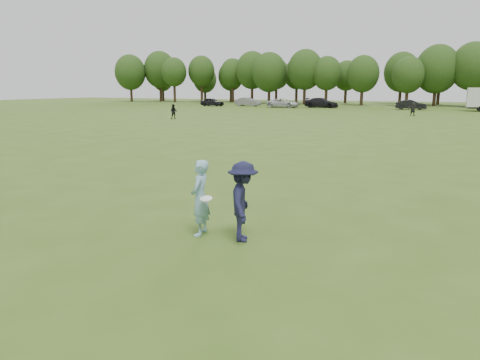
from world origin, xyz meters
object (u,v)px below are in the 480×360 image
at_px(car_b, 248,102).
at_px(car_d, 321,103).
at_px(car_c, 283,103).
at_px(defender, 243,202).
at_px(player_far_a, 174,112).
at_px(player_far_d, 413,109).
at_px(car_a, 212,102).
at_px(car_f, 411,105).
at_px(thrower, 200,198).

bearing_deg(car_b, car_d, -89.72).
bearing_deg(car_c, defender, -158.69).
distance_m(defender, player_far_a, 36.76).
bearing_deg(car_d, player_far_d, -131.58).
bearing_deg(player_far_a, player_far_d, 10.35).
height_order(car_a, car_d, car_d).
xyz_separation_m(defender, car_a, (-32.21, 59.33, -0.15)).
distance_m(player_far_a, player_far_d, 27.26).
distance_m(player_far_d, car_a, 36.21).
xyz_separation_m(player_far_a, car_a, (-11.02, 29.29, -0.05)).
bearing_deg(car_d, car_b, 92.34).
xyz_separation_m(player_far_d, car_a, (-33.47, 13.82, -0.12)).
bearing_deg(car_a, car_b, -62.86).
distance_m(player_far_a, car_b, 32.29).
height_order(car_a, car_c, car_c).
relative_size(defender, car_f, 0.40).
bearing_deg(car_b, player_far_a, -167.07).
height_order(thrower, defender, defender).
xyz_separation_m(player_far_a, car_d, (7.94, 31.11, 0.02)).
bearing_deg(player_far_a, car_f, 30.54).
distance_m(thrower, player_far_d, 45.62).
bearing_deg(car_a, car_d, -81.46).
bearing_deg(player_far_a, car_a, 86.40).
height_order(player_far_a, car_a, player_far_a).
height_order(car_a, car_b, car_b).
bearing_deg(car_f, car_d, 84.13).
bearing_deg(player_far_d, car_c, 122.43).
relative_size(thrower, player_far_a, 1.11).
bearing_deg(player_far_d, player_far_a, -169.14).
bearing_deg(thrower, car_f, 167.87).
bearing_deg(player_far_a, car_d, 51.45).
height_order(car_c, car_d, car_d).
height_order(defender, player_far_a, defender).
relative_size(player_far_a, car_c, 0.29).
height_order(player_far_d, car_a, player_far_d).
relative_size(car_a, car_b, 0.93).
distance_m(car_c, car_d, 6.14).
bearing_deg(car_b, thrower, -154.16).
height_order(thrower, player_far_d, thrower).
relative_size(player_far_d, car_f, 0.39).
xyz_separation_m(player_far_d, car_d, (-14.51, 15.63, -0.05)).
xyz_separation_m(player_far_d, car_c, (-20.31, 13.62, -0.11)).
height_order(player_far_d, car_b, player_far_d).
height_order(player_far_d, car_d, player_far_d).
bearing_deg(car_d, car_f, -87.38).
distance_m(car_a, car_d, 19.05).
relative_size(thrower, car_c, 0.33).
relative_size(thrower, car_b, 0.38).
relative_size(defender, car_c, 0.33).
relative_size(player_far_a, car_b, 0.34).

